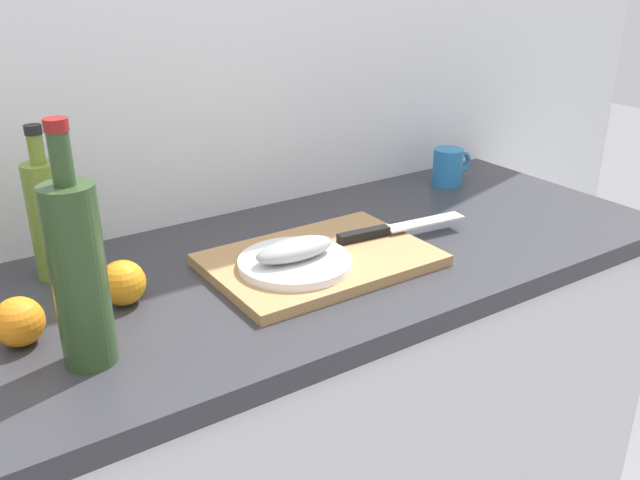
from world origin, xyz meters
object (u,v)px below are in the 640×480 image
coffee_mug_1 (449,167)px  cutting_board (320,260)px  chef_knife (387,230)px  white_plate (295,262)px  olive_oil_bottle (48,217)px  fish_fillet (295,249)px  wine_bottle (79,272)px

coffee_mug_1 → cutting_board: bearing=-157.9°
cutting_board → chef_knife: bearing=3.4°
white_plate → olive_oil_bottle: (-0.35, 0.24, 0.08)m
cutting_board → white_plate: 0.07m
fish_fillet → olive_oil_bottle: 0.43m
fish_fillet → chef_knife: 0.23m
cutting_board → coffee_mug_1: coffee_mug_1 is taller
chef_knife → wine_bottle: bearing=-165.1°
cutting_board → white_plate: white_plate is taller
wine_bottle → coffee_mug_1: 1.02m
olive_oil_bottle → wine_bottle: 0.31m
olive_oil_bottle → white_plate: bearing=-34.5°
cutting_board → fish_fillet: bearing=-165.9°
fish_fillet → coffee_mug_1: (0.59, 0.23, -0.01)m
cutting_board → fish_fillet: size_ratio=2.66×
white_plate → fish_fillet: fish_fillet is taller
cutting_board → fish_fillet: 0.08m
cutting_board → chef_knife: (0.17, 0.01, 0.02)m
olive_oil_bottle → chef_knife: bearing=-20.4°
olive_oil_bottle → wine_bottle: wine_bottle is taller
cutting_board → olive_oil_bottle: size_ratio=1.48×
white_plate → wine_bottle: 0.41m
chef_knife → wine_bottle: size_ratio=0.84×
white_plate → olive_oil_bottle: size_ratio=0.74×
wine_bottle → coffee_mug_1: size_ratio=3.08×
chef_knife → fish_fillet: bearing=-167.5°
fish_fillet → wine_bottle: bearing=-169.8°
white_plate → fish_fillet: (0.00, 0.00, 0.03)m
white_plate → wine_bottle: wine_bottle is taller
wine_bottle → coffee_mug_1: bearing=17.1°
cutting_board → white_plate: (-0.06, -0.02, 0.02)m
cutting_board → chef_knife: chef_knife is taller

